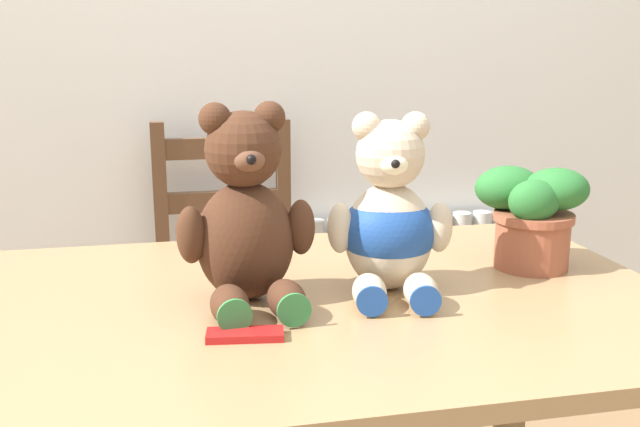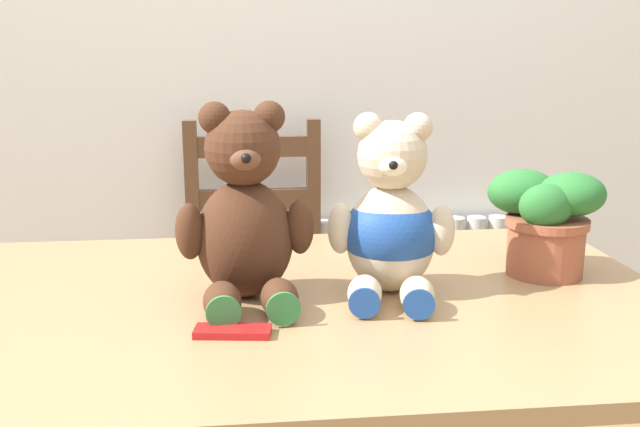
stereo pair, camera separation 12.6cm
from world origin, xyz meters
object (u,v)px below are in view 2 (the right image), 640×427
teddy_bear_left (245,217)px  teddy_bear_right (391,223)px  chocolate_bar (233,331)px  potted_plant (546,218)px  wooden_chair_behind (256,301)px

teddy_bear_left → teddy_bear_right: teddy_bear_left is taller
teddy_bear_right → chocolate_bar: bearing=41.5°
potted_plant → wooden_chair_behind: bearing=128.8°
teddy_bear_right → chocolate_bar: teddy_bear_right is taller
chocolate_bar → teddy_bear_left: bearing=82.0°
teddy_bear_right → teddy_bear_left: bearing=11.3°
teddy_bear_left → chocolate_bar: teddy_bear_left is taller
teddy_bear_left → potted_plant: 0.58m
teddy_bear_right → chocolate_bar: (-0.28, -0.17, -0.12)m
teddy_bear_left → chocolate_bar: 0.22m
potted_plant → chocolate_bar: potted_plant is taller
chocolate_bar → wooden_chair_behind: bearing=86.9°
teddy_bear_right → potted_plant: size_ratio=1.56×
wooden_chair_behind → teddy_bear_right: bearing=106.9°
chocolate_bar → teddy_bear_right: bearing=31.2°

